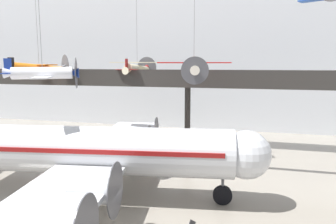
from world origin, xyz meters
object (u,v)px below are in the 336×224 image
Objects in this scene: suspended_plane_cream_biplane at (137,69)px; airliner_silver_main at (87,151)px; suspended_plane_white_twin at (43,73)px; suspended_plane_orange_highwing at (39,69)px; suspended_plane_red_highwing at (194,67)px.

airliner_silver_main is at bearing -164.49° from suspended_plane_cream_biplane.
airliner_silver_main is at bearing -37.72° from suspended_plane_white_twin.
suspended_plane_cream_biplane is at bearing -19.50° from suspended_plane_orange_highwing.
suspended_plane_orange_highwing reaches higher than airliner_silver_main.
airliner_silver_main is 19.03m from suspended_plane_orange_highwing.
suspended_plane_red_highwing is at bearing 23.17° from suspended_plane_white_twin.
suspended_plane_white_twin is 17.78m from suspended_plane_cream_biplane.
airliner_silver_main is at bearing -37.82° from suspended_plane_red_highwing.
suspended_plane_white_twin is at bearing 160.02° from airliner_silver_main.
airliner_silver_main is 2.61× the size of suspended_plane_cream_biplane.
suspended_plane_orange_highwing is at bearing 125.91° from suspended_plane_cream_biplane.
suspended_plane_red_highwing is at bearing -53.73° from suspended_plane_orange_highwing.
airliner_silver_main is at bearing -94.06° from suspended_plane_orange_highwing.
airliner_silver_main is 6.52m from suspended_plane_white_twin.
suspended_plane_orange_highwing is 1.00× the size of suspended_plane_cream_biplane.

